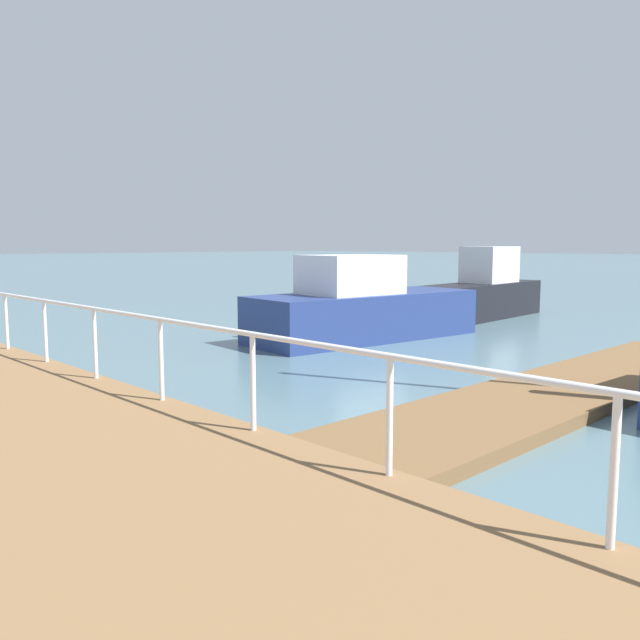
{
  "coord_description": "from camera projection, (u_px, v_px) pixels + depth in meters",
  "views": [
    {
      "loc": [
        -7.37,
        6.51,
        2.41
      ],
      "look_at": [
        0.27,
        14.42,
        1.11
      ],
      "focal_mm": 36.37,
      "sensor_mm": 36.0,
      "label": 1
    }
  ],
  "objects": [
    {
      "name": "moored_boat_4",
      "position": [
        479.0,
        294.0,
        20.93
      ],
      "size": [
        6.53,
        2.0,
        2.32
      ],
      "color": "black",
      "rests_on": "ground_plane"
    },
    {
      "name": "boardwalk_railing",
      "position": [
        390.0,
        379.0,
        5.54
      ],
      "size": [
        0.06,
        26.67,
        1.08
      ],
      "color": "white",
      "rests_on": "boardwalk"
    },
    {
      "name": "moored_boat_1",
      "position": [
        362.0,
        308.0,
        16.38
      ],
      "size": [
        6.37,
        2.74,
        2.13
      ],
      "color": "navy",
      "rests_on": "ground_plane"
    },
    {
      "name": "floating_dock",
      "position": [
        560.0,
        391.0,
        10.21
      ],
      "size": [
        11.63,
        2.0,
        0.18
      ],
      "primitive_type": "cube",
      "color": "brown",
      "rests_on": "ground_plane"
    },
    {
      "name": "ground_plane",
      "position": [
        144.0,
        348.0,
        15.0
      ],
      "size": [
        300.0,
        300.0,
        0.0
      ],
      "primitive_type": "plane",
      "color": "slate"
    }
  ]
}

